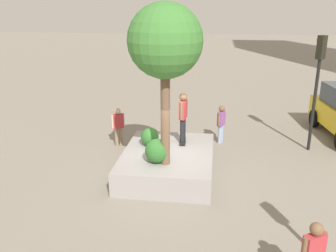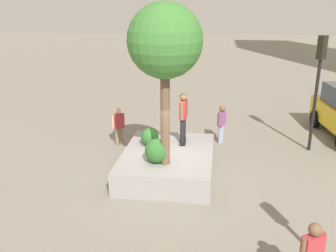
# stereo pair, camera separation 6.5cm
# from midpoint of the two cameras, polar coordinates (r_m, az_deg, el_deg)

# --- Properties ---
(ground_plane) EXTENTS (120.00, 120.00, 0.00)m
(ground_plane) POSITION_cam_midpoint_polar(r_m,az_deg,el_deg) (12.20, -0.09, -8.06)
(ground_plane) COLOR gray
(planter_ledge) EXTENTS (3.91, 2.98, 0.76)m
(planter_ledge) POSITION_cam_midpoint_polar(r_m,az_deg,el_deg) (12.43, -0.15, -5.61)
(planter_ledge) COLOR gray
(planter_ledge) RESTS_ON ground
(plaza_tree) EXTENTS (2.13, 2.13, 4.79)m
(plaza_tree) POSITION_cam_midpoint_polar(r_m,az_deg,el_deg) (10.43, -0.63, 12.84)
(plaza_tree) COLOR brown
(plaza_tree) RESTS_ON planter_ledge
(boxwood_shrub) EXTENTS (0.76, 0.76, 0.76)m
(boxwood_shrub) POSITION_cam_midpoint_polar(r_m,az_deg,el_deg) (11.34, -1.88, -3.89)
(boxwood_shrub) COLOR #2D6628
(boxwood_shrub) RESTS_ON planter_ledge
(hedge_clump) EXTENTS (0.63, 0.63, 0.63)m
(hedge_clump) POSITION_cam_midpoint_polar(r_m,az_deg,el_deg) (12.70, -2.98, -1.70)
(hedge_clump) COLOR #2D6628
(hedge_clump) RESTS_ON planter_ledge
(skateboard) EXTENTS (0.81, 0.26, 0.07)m
(skateboard) POSITION_cam_midpoint_polar(r_m,az_deg,el_deg) (13.04, 2.16, -2.34)
(skateboard) COLOR black
(skateboard) RESTS_ON planter_ledge
(skateboarder) EXTENTS (0.58, 0.27, 1.73)m
(skateboarder) POSITION_cam_midpoint_polar(r_m,az_deg,el_deg) (12.72, 2.21, 1.94)
(skateboarder) COLOR black
(skateboarder) RESTS_ON skateboard
(traffic_light_median) EXTENTS (0.37, 0.37, 4.39)m
(traffic_light_median) POSITION_cam_midpoint_polar(r_m,az_deg,el_deg) (14.67, 22.15, 7.52)
(traffic_light_median) COLOR black
(traffic_light_median) RESTS_ON ground
(bystander_watching) EXTENTS (0.39, 0.45, 1.57)m
(bystander_watching) POSITION_cam_midpoint_polar(r_m,az_deg,el_deg) (14.68, -7.89, 0.28)
(bystander_watching) COLOR #847056
(bystander_watching) RESTS_ON ground
(passerby_with_bag) EXTENTS (0.49, 0.35, 1.58)m
(passerby_with_bag) POSITION_cam_midpoint_polar(r_m,az_deg,el_deg) (15.01, 8.16, 0.70)
(passerby_with_bag) COLOR #8C9EB7
(passerby_with_bag) RESTS_ON ground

